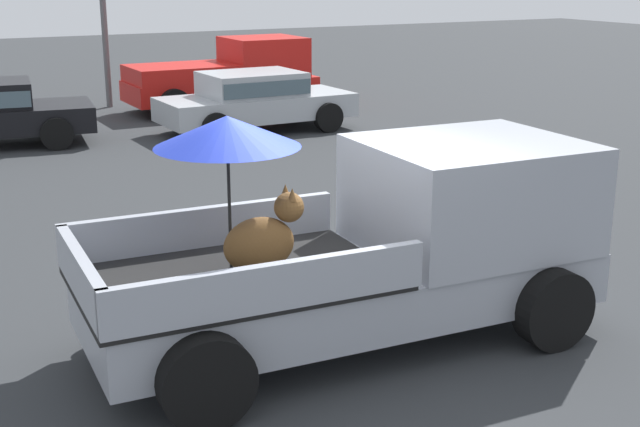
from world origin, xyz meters
TOP-DOWN VIEW (x-y plane):
  - ground_plane at (0.00, 0.00)m, footprint 80.00×80.00m
  - pickup_truck_main at (0.43, -0.01)m, footprint 5.13×2.43m
  - pickup_truck_red at (4.37, 13.88)m, footprint 4.82×2.21m
  - parked_sedan_near at (3.71, 10.71)m, footprint 4.35×2.08m

SIDE VIEW (x-z plane):
  - ground_plane at x=0.00m, z-range 0.00..0.00m
  - parked_sedan_near at x=3.71m, z-range 0.08..1.41m
  - pickup_truck_red at x=4.37m, z-range -0.03..1.77m
  - pickup_truck_main at x=0.43m, z-range -0.18..2.14m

